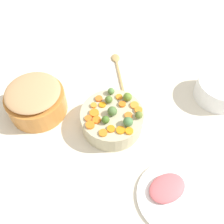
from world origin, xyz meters
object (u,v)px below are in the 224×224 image
object	(u,v)px
casserole_dish	(220,90)
wooden_spoon	(117,66)
metal_pot	(37,103)
serving_bowl_carrots	(112,119)
ham_plate	(173,196)

from	to	relation	value
casserole_dish	wooden_spoon	bearing A→B (deg)	-119.00
metal_pot	casserole_dish	bearing A→B (deg)	89.79
serving_bowl_carrots	wooden_spoon	world-z (taller)	serving_bowl_carrots
wooden_spoon	metal_pot	bearing A→B (deg)	-57.64
serving_bowl_carrots	casserole_dish	bearing A→B (deg)	102.53
metal_pot	serving_bowl_carrots	bearing A→B (deg)	70.03
serving_bowl_carrots	casserole_dish	size ratio (longest dim) A/B	1.20
wooden_spoon	casserole_dish	xyz separation A→B (m)	(0.26, 0.46, 0.05)
ham_plate	casserole_dish	bearing A→B (deg)	143.78
metal_pot	wooden_spoon	xyz separation A→B (m)	(-0.25, 0.40, -0.05)
serving_bowl_carrots	casserole_dish	xyz separation A→B (m)	(-0.12, 0.53, 0.00)
metal_pot	wooden_spoon	bearing A→B (deg)	122.36
metal_pot	casserole_dish	size ratio (longest dim) A/B	1.17
metal_pot	casserole_dish	xyz separation A→B (m)	(0.00, 0.87, -0.00)
serving_bowl_carrots	casserole_dish	world-z (taller)	casserole_dish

